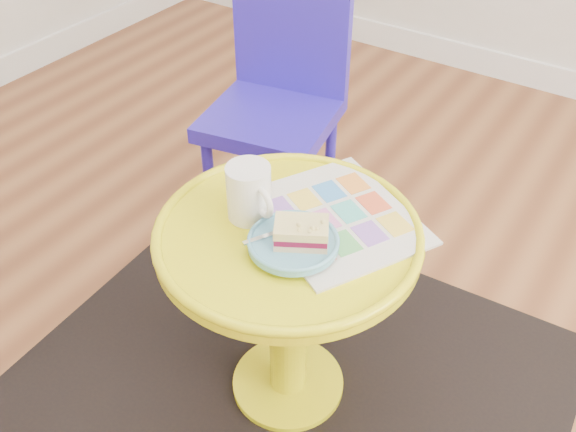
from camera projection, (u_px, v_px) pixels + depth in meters
The scene contains 10 objects.
floor at pixel (283, 405), 1.59m from camera, with size 4.00×4.00×0.00m, color brown.
room_walls at pixel (217, 106), 2.62m from camera, with size 4.00×4.00×4.00m.
rug at pixel (288, 385), 1.63m from camera, with size 1.30×1.10×0.01m, color black.
side_table at pixel (288, 282), 1.40m from camera, with size 0.55×0.55×0.52m.
chair at pixel (279, 93), 1.88m from camera, with size 0.42×0.42×0.80m.
newspaper at pixel (336, 217), 1.34m from camera, with size 0.34×0.29×0.01m, color silver.
mug at pixel (250, 191), 1.30m from camera, with size 0.13×0.09×0.12m.
plate at pixel (293, 243), 1.25m from camera, with size 0.18×0.18×0.02m.
cake_slice at pixel (301, 232), 1.23m from camera, with size 0.12×0.11×0.05m.
fork at pixel (279, 232), 1.26m from camera, with size 0.08×0.13×0.00m.
Camera 1 is at (0.53, -0.77, 1.37)m, focal length 40.00 mm.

